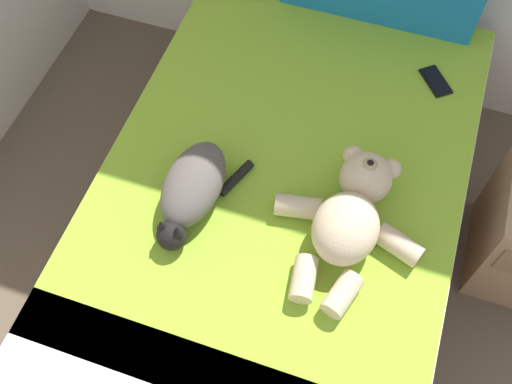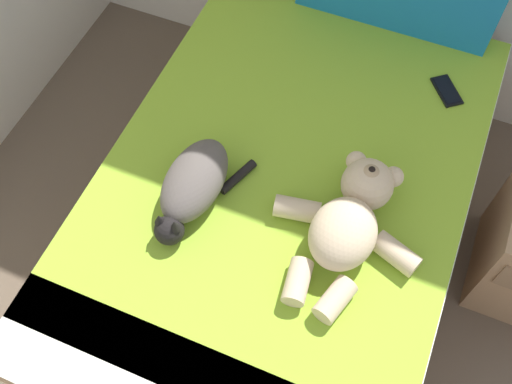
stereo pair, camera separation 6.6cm
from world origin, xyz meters
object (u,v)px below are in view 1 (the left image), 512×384
Objects in this scene: bed at (280,212)px; cat at (192,189)px; cell_phone at (436,81)px; teddy_bear at (351,214)px.

bed is 4.61× the size of cat.
cat reaches higher than bed.
teddy_bear is at bearing -103.28° from cell_phone.
cell_phone reaches higher than bed.
cell_phone is (0.17, 0.72, -0.08)m from teddy_bear.
teddy_bear is (0.53, 0.07, 0.01)m from cat.
teddy_bear is at bearing 7.68° from cat.
cat reaches higher than cell_phone.
teddy_bear is 0.74m from cell_phone.
teddy_bear reaches higher than bed.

